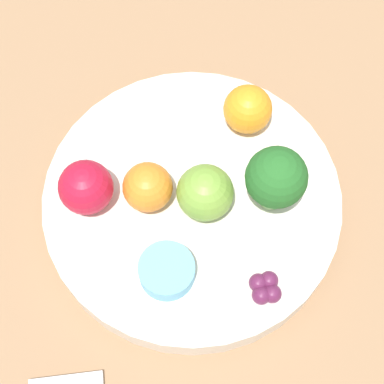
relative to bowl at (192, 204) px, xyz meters
The scene contains 10 objects.
ground_plane 0.04m from the bowl, ahead, with size 6.00×6.00×0.00m, color gray.
table_surface 0.03m from the bowl, ahead, with size 1.20×1.20×0.02m.
bowl is the anchor object (origin of this frame).
broccoli 0.09m from the bowl, 121.50° to the left, with size 0.05×0.05×0.07m.
apple_red 0.10m from the bowl, 55.54° to the right, with size 0.05×0.05×0.05m.
apple_green 0.04m from the bowl, 103.80° to the left, with size 0.05×0.05×0.05m.
orange_front 0.10m from the bowl, behind, with size 0.04×0.04×0.04m.
orange_back 0.05m from the bowl, 55.55° to the right, with size 0.04×0.04×0.04m.
grape_cluster 0.11m from the bowl, 68.32° to the left, with size 0.03×0.03×0.02m.
small_cup 0.08m from the bowl, 17.03° to the left, with size 0.05×0.05×0.02m.
Camera 1 is at (0.19, 0.13, 0.56)m, focal length 60.00 mm.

